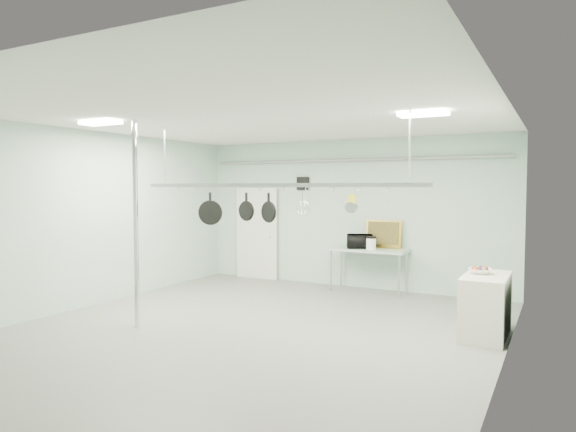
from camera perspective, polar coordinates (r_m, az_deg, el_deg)
The scene contains 25 objects.
floor at distance 7.93m, azimuth -4.20°, elevation -12.66°, with size 8.00×8.00×0.00m, color gray.
ceiling at distance 7.70m, azimuth -4.30°, elevation 10.83°, with size 7.00×8.00×0.02m, color silver.
back_wall at distance 11.22m, azimuth 6.75°, elevation 0.30°, with size 7.00×0.02×3.20m, color #B0D3C5.
right_wall at distance 6.49m, azimuth 22.76°, elevation -2.07°, with size 0.02×8.00×3.20m, color #B0D3C5.
door at distance 12.24m, azimuth -3.43°, elevation -2.02°, with size 1.10×0.10×2.20m, color silver.
wall_vent at distance 11.63m, azimuth 1.67°, elevation 3.63°, with size 0.30×0.04×0.30m, color black.
conduit_pipe at distance 11.13m, azimuth 6.62°, elevation 6.20°, with size 0.07×0.07×6.60m, color gray.
chrome_pole at distance 8.24m, azimuth -16.55°, elevation -0.87°, with size 0.08×0.08×3.20m, color silver.
prep_table at distance 10.71m, azimuth 8.95°, elevation -3.98°, with size 1.60×0.70×0.91m.
side_cabinet at distance 8.08m, azimuth 21.10°, elevation -9.28°, with size 0.60×1.20×0.90m, color beige.
pot_rack at distance 7.78m, azimuth -1.84°, elevation 3.66°, with size 4.80×0.06×1.00m.
light_panel_left at distance 8.51m, azimuth -20.12°, elevation 9.72°, with size 0.65×0.30×0.05m, color white.
light_panel_right at distance 7.31m, azimuth 14.80°, elevation 10.91°, with size 0.65×0.30×0.05m, color white.
microwave at distance 10.74m, azimuth 7.97°, elevation -2.80°, with size 0.52×0.35×0.29m, color black.
coffee_canister at distance 10.55m, azimuth 9.22°, elevation -3.07°, with size 0.20×0.20×0.23m, color white.
painting_large at distance 10.89m, azimuth 10.55°, elevation -1.96°, with size 0.78×0.05×0.58m, color gold.
painting_small at distance 10.84m, azimuth 11.74°, elevation -2.87°, with size 0.30×0.04×0.25m, color #331E12.
fruit_bowl at distance 8.07m, azimuth 20.56°, elevation -5.75°, with size 0.32×0.32×0.08m, color white.
skillet_left at distance 8.43m, azimuth -8.64°, elevation 0.78°, with size 0.40×0.06×0.54m, color black, non-canonical shape.
skillet_mid at distance 8.03m, azimuth -4.65°, elevation 1.03°, with size 0.31×0.06×0.44m, color black, non-canonical shape.
skillet_right at distance 7.81m, azimuth -2.17°, elevation 0.99°, with size 0.33×0.06×0.44m, color black, non-canonical shape.
whisk at distance 7.53m, azimuth 1.67°, elevation 1.26°, with size 0.20×0.20×0.35m, color #A5A5AA, non-canonical shape.
grater at distance 7.23m, azimuth 7.05°, elevation 1.61°, with size 0.09×0.02×0.23m, color yellow, non-canonical shape.
saucepan at distance 7.23m, azimuth 7.06°, elevation 1.37°, with size 0.16×0.10×0.29m, color #B2B2B6, non-canonical shape.
fruit_cluster at distance 8.06m, azimuth 20.56°, elevation -5.47°, with size 0.24×0.24×0.09m, color maroon, non-canonical shape.
Camera 1 is at (4.09, -6.44, 2.17)m, focal length 32.00 mm.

